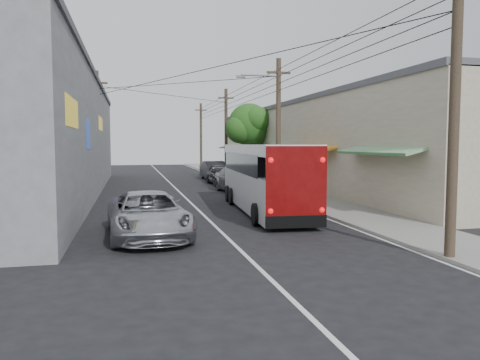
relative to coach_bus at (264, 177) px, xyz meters
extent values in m
plane|color=black|center=(-2.92, -8.11, -1.61)|extent=(120.00, 120.00, 0.00)
cube|color=slate|center=(3.58, 11.89, -1.55)|extent=(3.00, 80.00, 0.12)
cube|color=#C1B99A|center=(8.08, 13.89, 1.39)|extent=(6.00, 40.00, 6.00)
cube|color=#4C4C51|center=(8.08, 13.89, 4.49)|extent=(6.20, 40.00, 0.30)
cube|color=#1A7526|center=(4.78, -2.11, 1.29)|extent=(1.39, 6.00, 0.46)
cube|color=#F25A1C|center=(4.78, 5.89, 1.29)|extent=(1.39, 6.00, 0.46)
cube|color=#1A7526|center=(4.78, 13.89, 1.29)|extent=(1.39, 6.00, 0.46)
cube|color=#F25A1C|center=(4.78, 21.89, 1.29)|extent=(1.39, 6.00, 0.46)
cube|color=#1A7526|center=(4.78, 29.89, 1.29)|extent=(1.39, 6.00, 0.46)
cube|color=gray|center=(-11.42, 9.89, 1.89)|extent=(7.00, 36.00, 7.00)
cube|color=#4C4C51|center=(-11.42, 9.89, 5.49)|extent=(7.20, 36.00, 0.30)
cube|color=yellow|center=(-7.97, -4.11, 2.59)|extent=(0.12, 3.50, 1.00)
cube|color=#1433A5|center=(-7.97, 1.89, 1.99)|extent=(0.12, 2.20, 1.40)
cube|color=yellow|center=(-7.97, 11.89, 2.89)|extent=(0.12, 4.00, 0.90)
cylinder|color=#473828|center=(2.28, -10.11, 2.39)|extent=(0.28, 0.28, 8.00)
cylinder|color=#473828|center=(2.28, 4.89, 2.39)|extent=(0.28, 0.28, 8.00)
cube|color=#473828|center=(2.28, 4.89, 5.59)|extent=(1.40, 0.12, 0.12)
cylinder|color=#473828|center=(2.28, 19.89, 2.39)|extent=(0.28, 0.28, 8.00)
cube|color=#473828|center=(2.28, 19.89, 5.59)|extent=(1.40, 0.12, 0.12)
cylinder|color=#473828|center=(2.28, 34.89, 2.39)|extent=(0.28, 0.28, 8.00)
cube|color=#473828|center=(2.28, 34.89, 5.59)|extent=(1.40, 0.12, 0.12)
cylinder|color=#473828|center=(-8.12, 11.89, 2.39)|extent=(0.28, 0.28, 8.00)
cube|color=#473828|center=(-8.12, 11.89, 5.59)|extent=(1.40, 0.12, 0.12)
cylinder|color=#59595E|center=(1.18, 4.89, 5.39)|extent=(2.20, 0.10, 0.10)
cube|color=#59595E|center=(0.08, 4.89, 5.29)|extent=(0.50, 0.18, 0.12)
cylinder|color=#3F2B19|center=(3.88, 17.89, 0.39)|extent=(0.44, 0.44, 4.00)
sphere|color=#214A13|center=(3.88, 17.89, 3.19)|extent=(3.60, 3.60, 3.60)
sphere|color=#214A13|center=(4.88, 18.49, 2.59)|extent=(2.60, 2.60, 2.60)
sphere|color=#214A13|center=(2.98, 17.49, 2.79)|extent=(2.40, 2.40, 2.40)
sphere|color=#214A13|center=(4.28, 16.89, 3.59)|extent=(2.20, 2.20, 2.20)
sphere|color=#214A13|center=(3.58, 18.79, 3.39)|extent=(2.00, 2.00, 2.00)
cube|color=silver|center=(-0.01, -0.09, -0.59)|extent=(2.95, 10.80, 1.69)
cube|color=black|center=(0.02, 0.35, 0.66)|extent=(2.84, 9.03, 0.89)
cube|color=silver|center=(-0.01, -0.09, 1.28)|extent=(2.95, 10.80, 0.44)
cube|color=#6A0909|center=(-0.37, -5.43, 0.17)|extent=(2.21, 0.22, 2.58)
cube|color=black|center=(-0.37, -5.43, -1.21)|extent=(2.23, 0.24, 0.44)
sphere|color=red|center=(-1.30, -5.40, -0.81)|extent=(0.20, 0.20, 0.20)
sphere|color=red|center=(0.56, -5.52, -0.81)|extent=(0.20, 0.20, 0.20)
sphere|color=red|center=(-1.30, -5.40, 0.97)|extent=(0.20, 0.20, 0.20)
sphere|color=red|center=(0.56, -5.52, 0.97)|extent=(0.20, 0.20, 0.20)
cylinder|color=black|center=(-1.37, -3.74, -1.17)|extent=(0.33, 0.91, 0.89)
cylinder|color=black|center=(0.85, -3.89, -1.17)|extent=(0.33, 0.91, 0.89)
cylinder|color=black|center=(-0.93, 2.65, -1.17)|extent=(0.33, 0.91, 0.89)
cylinder|color=black|center=(1.29, 2.50, -1.17)|extent=(0.33, 0.91, 0.89)
cylinder|color=black|center=(-0.84, 3.98, -1.17)|extent=(0.33, 0.91, 0.89)
cylinder|color=black|center=(1.38, 3.83, -1.17)|extent=(0.33, 0.91, 0.89)
imported|color=silver|center=(-5.48, -4.99, -0.85)|extent=(2.88, 5.65, 1.53)
imported|color=gray|center=(0.88, 8.69, -0.80)|extent=(3.01, 5.83, 1.62)
imported|color=#222227|center=(0.91, 14.80, -0.80)|extent=(1.98, 4.81, 1.63)
imported|color=black|center=(1.20, 19.68, -0.79)|extent=(2.04, 5.08, 1.64)
imported|color=#CE6D83|center=(2.48, 5.01, -0.59)|extent=(0.67, 0.45, 1.81)
imported|color=#94BAD7|center=(4.05, 6.92, -0.79)|extent=(0.79, 0.67, 1.41)
camera|label=1|loc=(-6.04, -20.86, 1.52)|focal=35.00mm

